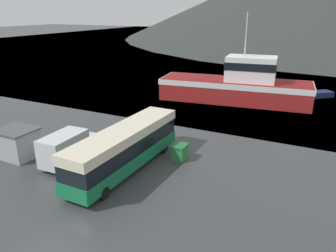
% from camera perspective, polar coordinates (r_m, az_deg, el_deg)
% --- Properties ---
extents(ground_plane, '(400.00, 400.00, 0.00)m').
position_cam_1_polar(ground_plane, '(19.04, -18.80, -19.97)').
color(ground_plane, '#383A3D').
extents(water_surface, '(240.00, 240.00, 0.00)m').
position_cam_1_polar(water_surface, '(150.84, 23.02, 13.73)').
color(water_surface, slate).
rests_on(water_surface, ground).
extents(tour_bus, '(2.72, 12.09, 3.39)m').
position_cam_1_polar(tour_bus, '(25.27, -7.43, -3.60)').
color(tour_bus, '#146B3D').
rests_on(tour_bus, ground).
extents(delivery_van, '(2.31, 5.68, 2.61)m').
position_cam_1_polar(delivery_van, '(27.52, -16.90, -3.54)').
color(delivery_van, silver).
rests_on(delivery_van, ground).
extents(fishing_boat, '(20.30, 8.16, 11.50)m').
position_cam_1_polar(fishing_boat, '(45.05, 12.04, 7.04)').
color(fishing_boat, maroon).
rests_on(fishing_boat, water_surface).
extents(storage_bin, '(1.03, 1.47, 1.30)m').
position_cam_1_polar(storage_bin, '(27.21, 2.13, -4.54)').
color(storage_bin, '#287F3D').
rests_on(storage_bin, ground).
extents(dock_kiosk, '(3.25, 2.77, 2.49)m').
position_cam_1_polar(dock_kiosk, '(30.21, -24.72, -2.68)').
color(dock_kiosk, '#93999E').
rests_on(dock_kiosk, ground).
extents(small_boat, '(6.52, 5.95, 0.79)m').
position_cam_1_polar(small_boat, '(50.40, 23.26, 5.00)').
color(small_boat, '#19234C').
rests_on(small_boat, water_surface).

